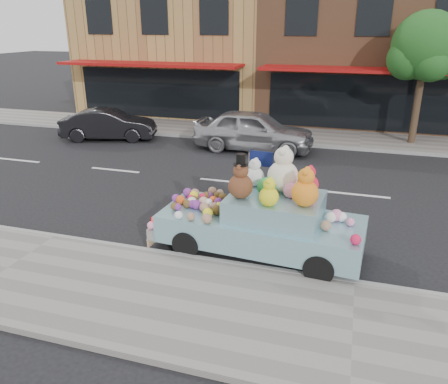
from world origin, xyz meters
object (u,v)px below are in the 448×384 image
(car_dark, at_px, (109,125))
(street_tree, at_px, (426,52))
(car_silver, at_px, (254,130))
(art_car, at_px, (262,217))

(car_dark, bearing_deg, street_tree, -93.81)
(street_tree, xyz_separation_m, car_silver, (-6.09, -2.68, -2.90))
(car_dark, relative_size, art_car, 0.86)
(car_silver, xyz_separation_m, car_dark, (-6.36, -0.12, -0.14))
(car_silver, distance_m, art_car, 8.30)
(art_car, bearing_deg, car_dark, 140.89)
(car_silver, bearing_deg, street_tree, -65.65)
(street_tree, height_order, car_silver, street_tree)
(car_silver, relative_size, art_car, 1.02)
(street_tree, height_order, art_car, street_tree)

